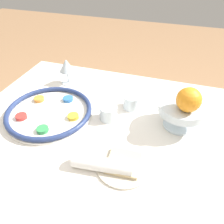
# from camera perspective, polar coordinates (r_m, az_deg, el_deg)

# --- Properties ---
(dining_table) EXTENTS (1.10, 0.95, 0.73)m
(dining_table) POSITION_cam_1_polar(r_m,az_deg,el_deg) (1.10, -2.00, -19.66)
(dining_table) COLOR silver
(dining_table) RESTS_ON ground_plane
(seder_plate) EXTENTS (0.35, 0.35, 0.03)m
(seder_plate) POSITION_cam_1_polar(r_m,az_deg,el_deg) (0.92, -16.09, 0.08)
(seder_plate) COLOR silver
(seder_plate) RESTS_ON dining_table
(wine_glass) EXTENTS (0.07, 0.07, 0.12)m
(wine_glass) POSITION_cam_1_polar(r_m,az_deg,el_deg) (1.09, -11.78, 11.54)
(wine_glass) COLOR silver
(wine_glass) RESTS_ON dining_table
(fruit_stand) EXTENTS (0.18, 0.18, 0.10)m
(fruit_stand) POSITION_cam_1_polar(r_m,az_deg,el_deg) (0.84, 17.82, 0.55)
(fruit_stand) COLOR silver
(fruit_stand) RESTS_ON dining_table
(orange_fruit) EXTENTS (0.09, 0.09, 0.09)m
(orange_fruit) POSITION_cam_1_polar(r_m,az_deg,el_deg) (0.77, 19.42, 3.03)
(orange_fruit) COLOR orange
(orange_fruit) RESTS_ON fruit_stand
(bread_plate) EXTENTS (0.18, 0.18, 0.02)m
(bread_plate) POSITION_cam_1_polar(r_m,az_deg,el_deg) (0.71, 3.04, -13.42)
(bread_plate) COLOR beige
(bread_plate) RESTS_ON dining_table
(napkin_roll) EXTENTS (0.19, 0.06, 0.05)m
(napkin_roll) POSITION_cam_1_polar(r_m,az_deg,el_deg) (0.69, -2.60, -13.56)
(napkin_roll) COLOR white
(napkin_roll) RESTS_ON dining_table
(cup_near) EXTENTS (0.07, 0.07, 0.06)m
(cup_near) POSITION_cam_1_polar(r_m,az_deg,el_deg) (0.86, -0.94, -0.21)
(cup_near) COLOR silver
(cup_near) RESTS_ON dining_table
(cup_mid) EXTENTS (0.07, 0.07, 0.06)m
(cup_mid) POSITION_cam_1_polar(r_m,az_deg,el_deg) (1.00, 20.66, 3.13)
(cup_mid) COLOR silver
(cup_mid) RESTS_ON dining_table
(cup_far) EXTENTS (0.07, 0.07, 0.06)m
(cup_far) POSITION_cam_1_polar(r_m,az_deg,el_deg) (0.92, 5.16, 2.63)
(cup_far) COLOR silver
(cup_far) RESTS_ON dining_table
(fork_left) EXTENTS (0.04, 0.18, 0.01)m
(fork_left) POSITION_cam_1_polar(r_m,az_deg,el_deg) (1.12, -9.08, 7.81)
(fork_left) COLOR silver
(fork_left) RESTS_ON dining_table
(fork_right) EXTENTS (0.03, 0.18, 0.01)m
(fork_right) POSITION_cam_1_polar(r_m,az_deg,el_deg) (1.11, -7.67, 7.59)
(fork_right) COLOR silver
(fork_right) RESTS_ON dining_table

